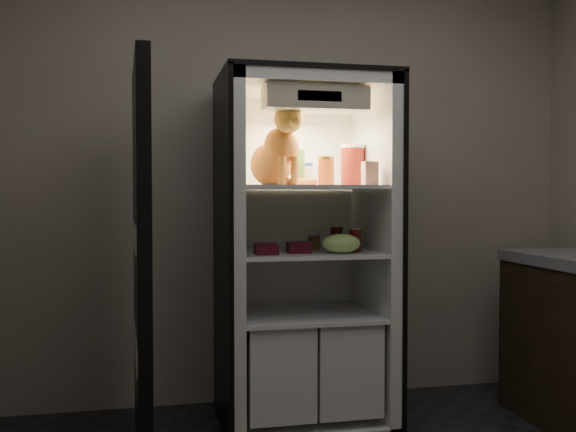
# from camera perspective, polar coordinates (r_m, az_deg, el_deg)

# --- Properties ---
(room_shell) EXTENTS (3.60, 3.60, 3.60)m
(room_shell) POSITION_cam_1_polar(r_m,az_deg,el_deg) (2.19, 10.07, 11.80)
(room_shell) COLOR white
(room_shell) RESTS_ON floor
(refrigerator) EXTENTS (0.90, 0.72, 1.88)m
(refrigerator) POSITION_cam_1_polar(r_m,az_deg,el_deg) (3.51, 1.26, -5.45)
(refrigerator) COLOR white
(refrigerator) RESTS_ON floor
(fridge_door) EXTENTS (0.09, 0.87, 1.85)m
(fridge_door) POSITION_cam_1_polar(r_m,az_deg,el_deg) (3.05, -12.88, -4.30)
(fridge_door) COLOR black
(fridge_door) RESTS_ON floor
(tabby_cat) EXTENTS (0.41, 0.44, 0.45)m
(tabby_cat) POSITION_cam_1_polar(r_m,az_deg,el_deg) (3.37, -0.99, 5.57)
(tabby_cat) COLOR #C75219
(tabby_cat) RESTS_ON refrigerator
(parmesan_shaker) EXTENTS (0.08, 0.08, 0.20)m
(parmesan_shaker) POSITION_cam_1_polar(r_m,az_deg,el_deg) (3.45, 0.89, 4.36)
(parmesan_shaker) COLOR #238231
(parmesan_shaker) RESTS_ON refrigerator
(mayo_tub) EXTENTS (0.09, 0.09, 0.12)m
(mayo_tub) POSITION_cam_1_polar(r_m,az_deg,el_deg) (3.55, 1.50, 3.72)
(mayo_tub) COLOR white
(mayo_tub) RESTS_ON refrigerator
(salsa_jar) EXTENTS (0.09, 0.09, 0.15)m
(salsa_jar) POSITION_cam_1_polar(r_m,az_deg,el_deg) (3.45, 3.40, 4.01)
(salsa_jar) COLOR maroon
(salsa_jar) RESTS_ON refrigerator
(pepper_jar) EXTENTS (0.14, 0.14, 0.23)m
(pepper_jar) POSITION_cam_1_polar(r_m,az_deg,el_deg) (3.60, 5.77, 4.51)
(pepper_jar) COLOR maroon
(pepper_jar) RESTS_ON refrigerator
(cream_carton) EXTENTS (0.07, 0.07, 0.12)m
(cream_carton) POSITION_cam_1_polar(r_m,az_deg,el_deg) (3.31, 7.28, 3.78)
(cream_carton) COLOR silver
(cream_carton) RESTS_ON refrigerator
(soda_can_a) EXTENTS (0.07, 0.07, 0.12)m
(soda_can_a) POSITION_cam_1_polar(r_m,az_deg,el_deg) (3.58, 4.35, -1.91)
(soda_can_a) COLOR black
(soda_can_a) RESTS_ON refrigerator
(soda_can_b) EXTENTS (0.06, 0.06, 0.12)m
(soda_can_b) POSITION_cam_1_polar(r_m,az_deg,el_deg) (3.55, 5.98, -2.01)
(soda_can_b) COLOR black
(soda_can_b) RESTS_ON refrigerator
(soda_can_c) EXTENTS (0.07, 0.07, 0.12)m
(soda_can_c) POSITION_cam_1_polar(r_m,az_deg,el_deg) (3.41, 5.97, -2.15)
(soda_can_c) COLOR black
(soda_can_c) RESTS_ON refrigerator
(condiment_jar) EXTENTS (0.07, 0.07, 0.09)m
(condiment_jar) POSITION_cam_1_polar(r_m,az_deg,el_deg) (3.50, 2.31, -2.28)
(condiment_jar) COLOR brown
(condiment_jar) RESTS_ON refrigerator
(grape_bag) EXTENTS (0.20, 0.15, 0.10)m
(grape_bag) POSITION_cam_1_polar(r_m,az_deg,el_deg) (3.31, 4.76, -2.45)
(grape_bag) COLOR #82AF51
(grape_bag) RESTS_ON refrigerator
(berry_box_left) EXTENTS (0.11, 0.11, 0.06)m
(berry_box_left) POSITION_cam_1_polar(r_m,az_deg,el_deg) (3.22, -1.96, -2.95)
(berry_box_left) COLOR #500D1B
(berry_box_left) RESTS_ON refrigerator
(berry_box_right) EXTENTS (0.11, 0.11, 0.06)m
(berry_box_right) POSITION_cam_1_polar(r_m,az_deg,el_deg) (3.32, 0.94, -2.81)
(berry_box_right) COLOR #500D1B
(berry_box_right) RESTS_ON refrigerator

